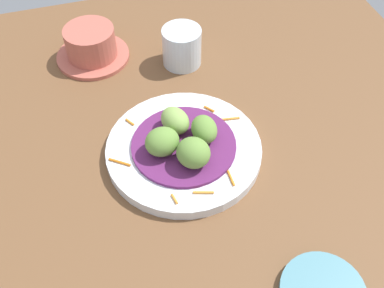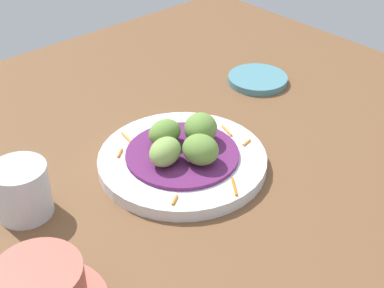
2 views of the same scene
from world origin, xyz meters
TOP-DOWN VIEW (x-y plane):
  - table_surface at (0.00, 0.00)cm, footprint 110.00×110.00cm
  - main_plate at (-1.73, -4.12)cm, footprint 25.78×25.78cm
  - cabbage_bed at (-1.73, -4.12)cm, footprint 17.29×17.29cm
  - carrot_garnish at (-1.57, -2.26)cm, footprint 23.45×19.35cm
  - guac_scoop_left at (1.90, -3.72)cm, footprint 6.37×5.89cm
  - guac_scoop_center at (-2.13, -0.50)cm, footprint 7.39×7.45cm
  - guac_scoop_right at (-5.35, -4.52)cm, footprint 4.25×5.46cm
  - guac_scoop_back at (-1.33, -7.74)cm, footprint 5.82×6.62cm
  - terracotta_bowl at (8.78, -33.75)cm, footprint 14.56×14.56cm
  - water_glass at (-8.06, -27.19)cm, footprint 7.66×7.66cm

SIDE VIEW (x-z plane):
  - table_surface at x=0.00cm, z-range 0.00..2.00cm
  - main_plate at x=-1.73cm, z-range 2.00..3.93cm
  - carrot_garnish at x=-1.57cm, z-range 3.93..4.33cm
  - cabbage_bed at x=-1.73cm, z-range 3.93..4.54cm
  - terracotta_bowl at x=8.78cm, z-range 1.64..8.39cm
  - water_glass at x=-8.06cm, z-range 2.00..9.60cm
  - guac_scoop_right at x=-5.35cm, z-range 4.54..8.54cm
  - guac_scoop_back at x=-1.33cm, z-range 4.54..8.60cm
  - guac_scoop_left at x=1.90cm, z-range 4.54..8.99cm
  - guac_scoop_center at x=-2.13cm, z-range 4.54..9.29cm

